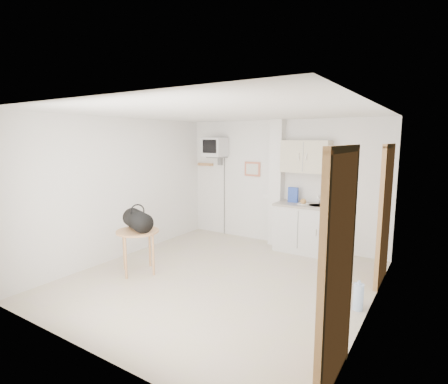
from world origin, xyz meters
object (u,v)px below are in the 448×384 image
Objects in this scene: crt_television at (215,148)px; duffel_bag at (138,220)px; water_bottle at (358,297)px; round_table at (138,236)px.

duffel_bag is (0.16, -2.45, -1.08)m from crt_television.
water_bottle is (3.43, -1.89, -1.76)m from crt_television.
round_table reaches higher than water_bottle.
round_table is at bearing -85.83° from crt_television.
duffel_bag reaches higher than round_table.
water_bottle is (3.25, 0.59, -0.44)m from round_table.
round_table is 1.81× the size of water_bottle.
duffel_bag reaches higher than water_bottle.
crt_television is 3.36× the size of duffel_bag.
round_table is (0.18, -2.48, -1.33)m from crt_television.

